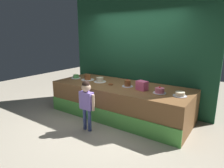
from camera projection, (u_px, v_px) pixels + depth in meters
name	position (u px, v px, depth m)	size (l,w,h in m)	color
ground_plane	(104.00, 124.00, 4.27)	(12.00, 12.00, 0.00)	#ADA38E
stage_platform	(120.00, 100.00, 4.69)	(3.31, 1.32, 0.75)	brown
curtain_backdrop	(136.00, 51.00, 5.02)	(3.97, 0.08, 3.03)	#19472D
child_figure	(86.00, 99.00, 3.85)	(0.40, 0.18, 1.04)	#3F4C8C
pink_box	(142.00, 85.00, 4.18)	(0.22, 0.17, 0.20)	#EA5B8D
donut	(111.00, 84.00, 4.62)	(0.12, 0.12, 0.03)	brown
cake_far_left	(76.00, 77.00, 5.33)	(0.27, 0.27, 0.15)	white
cake_left	(88.00, 78.00, 5.13)	(0.35, 0.35, 0.14)	white
cake_center_left	(100.00, 80.00, 4.91)	(0.31, 0.31, 0.11)	white
cake_center_right	(128.00, 84.00, 4.47)	(0.26, 0.26, 0.17)	silver
cake_right	(160.00, 91.00, 3.96)	(0.27, 0.27, 0.14)	silver
cake_far_right	(180.00, 94.00, 3.76)	(0.27, 0.27, 0.08)	silver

